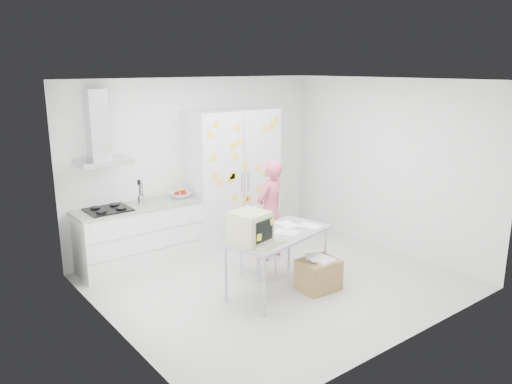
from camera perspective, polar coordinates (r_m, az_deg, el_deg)
floor at (r=6.95m, az=2.41°, el=-10.26°), size 4.50×4.00×0.02m
walls at (r=7.06m, az=-1.25°, el=1.78°), size 4.52×4.01×2.70m
ceiling at (r=6.33m, az=2.67°, el=12.67°), size 4.50×4.00×0.02m
counter_run at (r=7.53m, az=-13.10°, el=-4.74°), size 1.84×0.63×1.28m
range_hood at (r=7.15m, az=-17.53°, el=6.24°), size 0.70×0.48×1.01m
tall_cabinet at (r=8.13m, az=-2.70°, el=1.63°), size 1.50×0.68×2.20m
person at (r=7.52m, az=1.68°, el=-2.04°), size 0.64×0.50×1.53m
desk at (r=6.17m, az=0.59°, el=-4.53°), size 1.59×1.04×1.17m
chair at (r=7.01m, az=-0.22°, el=-5.27°), size 0.49×0.49×0.93m
cardboard_box at (r=6.69m, az=7.16°, el=-9.30°), size 0.53×0.44×0.45m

